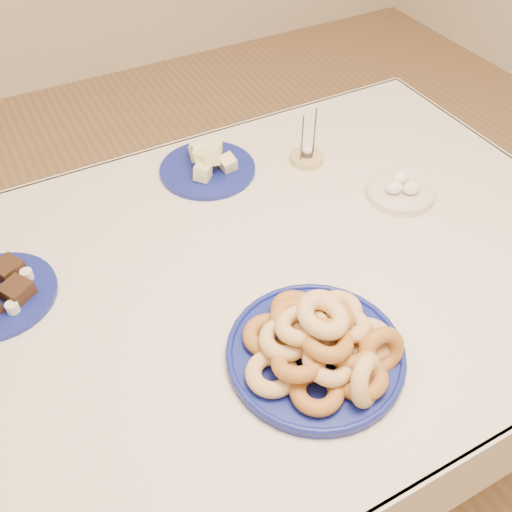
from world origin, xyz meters
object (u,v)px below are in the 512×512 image
object	(u,v)px
dining_table	(246,305)
donut_platter	(320,346)
candle_holder	(307,157)
melon_plate	(207,163)
egg_bowl	(400,191)

from	to	relation	value
dining_table	donut_platter	xyz separation A→B (m)	(0.02, -0.27, 0.15)
donut_platter	candle_holder	xyz separation A→B (m)	(0.32, 0.56, -0.03)
donut_platter	melon_plate	distance (m)	0.65
dining_table	melon_plate	bearing A→B (deg)	77.45
dining_table	melon_plate	xyz separation A→B (m)	(0.08, 0.38, 0.13)
dining_table	melon_plate	distance (m)	0.41
egg_bowl	dining_table	bearing A→B (deg)	-173.44
melon_plate	egg_bowl	world-z (taller)	melon_plate
melon_plate	candle_holder	xyz separation A→B (m)	(0.26, -0.09, -0.01)
candle_holder	egg_bowl	distance (m)	0.27
dining_table	egg_bowl	size ratio (longest dim) A/B	7.88
donut_platter	melon_plate	size ratio (longest dim) A/B	1.53
melon_plate	candle_holder	distance (m)	0.27
candle_holder	egg_bowl	xyz separation A→B (m)	(0.13, -0.24, 0.00)
candle_holder	egg_bowl	size ratio (longest dim) A/B	0.70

